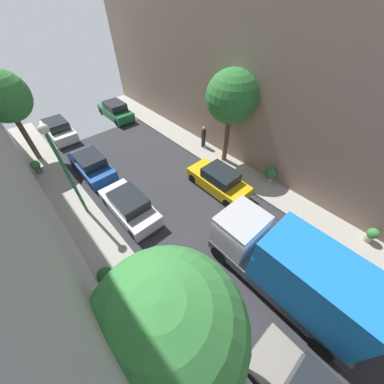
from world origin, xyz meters
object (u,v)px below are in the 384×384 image
object	(u,v)px
street_tree_1	(232,98)
potted_plant_1	(36,166)
parked_car_right_3	(116,111)
street_tree_2	(2,97)
potted_plant_0	(270,174)
parked_car_right_2	(219,180)
potted_plant_4	(106,276)
parked_car_left_2	(130,206)
lamp_post	(61,161)
parked_car_left_4	(58,130)
delivery_truck	(291,269)
pedestrian	(204,136)
potted_plant_2	(372,235)
street_tree_0	(167,330)
parked_car_left_3	(92,165)

from	to	relation	value
street_tree_1	potted_plant_1	bearing A→B (deg)	144.46
parked_car_right_3	street_tree_2	size ratio (longest dim) A/B	0.67
parked_car_right_3	potted_plant_0	xyz separation A→B (m)	(2.94, -15.57, 0.05)
parked_car_right_2	potted_plant_4	distance (m)	8.37
parked_car_left_2	parked_car_right_2	bearing A→B (deg)	-19.99
parked_car_left_2	street_tree_1	distance (m)	8.94
lamp_post	street_tree_2	bearing A→B (deg)	93.81
potted_plant_0	lamp_post	bearing A→B (deg)	150.67
parked_car_left_4	street_tree_1	distance (m)	14.88
parked_car_left_2	delivery_truck	world-z (taller)	delivery_truck
street_tree_1	potted_plant_0	xyz separation A→B (m)	(0.38, -3.70, -4.02)
lamp_post	pedestrian	bearing A→B (deg)	1.67
delivery_truck	potted_plant_2	xyz separation A→B (m)	(5.54, -1.79, -1.14)
delivery_truck	street_tree_0	world-z (taller)	street_tree_0
parked_car_left_2	street_tree_2	world-z (taller)	street_tree_2
parked_car_left_3	pedestrian	xyz separation A→B (m)	(8.06, -2.92, 0.35)
parked_car_right_3	lamp_post	distance (m)	12.62
potted_plant_2	potted_plant_4	distance (m)	13.27
lamp_post	delivery_truck	bearing A→B (deg)	-65.61
parked_car_left_3	parked_car_left_2	bearing A→B (deg)	-90.00
parked_car_left_2	potted_plant_0	xyz separation A→B (m)	(8.34, -3.88, 0.05)
parked_car_right_3	street_tree_2	xyz separation A→B (m)	(-7.81, -2.22, 4.05)
street_tree_1	potted_plant_2	xyz separation A→B (m)	(0.28, -9.88, -4.14)
parked_car_right_2	potted_plant_4	size ratio (longest dim) A/B	4.14
delivery_truck	lamp_post	world-z (taller)	lamp_post
parked_car_left_3	pedestrian	size ratio (longest dim) A/B	2.44
parked_car_left_3	delivery_truck	size ratio (longest dim) A/B	0.64
parked_car_left_3	parked_car_right_3	world-z (taller)	same
street_tree_2	parked_car_left_2	bearing A→B (deg)	-75.75
parked_car_left_2	delivery_truck	distance (m)	8.76
parked_car_right_3	street_tree_2	world-z (taller)	street_tree_2
parked_car_left_3	street_tree_0	size ratio (longest dim) A/B	0.64
delivery_truck	potted_plant_0	world-z (taller)	delivery_truck
street_tree_0	lamp_post	bearing A→B (deg)	86.45
potted_plant_1	lamp_post	xyz separation A→B (m)	(1.00, -5.70, 3.11)
parked_car_right_2	street_tree_1	size ratio (longest dim) A/B	0.67
potted_plant_4	lamp_post	world-z (taller)	lamp_post
parked_car_right_2	potted_plant_0	size ratio (longest dim) A/B	3.85
street_tree_0	potted_plant_0	bearing A→B (deg)	17.61
parked_car_left_4	parked_car_left_3	bearing A→B (deg)	-90.00
street_tree_2	delivery_truck	bearing A→B (deg)	-73.94
parked_car_right_2	potted_plant_1	distance (m)	12.65
parked_car_left_3	street_tree_0	xyz separation A→B (m)	(-2.47, -12.39, 4.25)
street_tree_0	street_tree_1	bearing A→B (deg)	34.35
parked_car_left_4	street_tree_2	world-z (taller)	street_tree_2
delivery_truck	street_tree_0	xyz separation A→B (m)	(-5.17, 0.96, 3.18)
potted_plant_4	pedestrian	bearing A→B (deg)	24.68
street_tree_0	street_tree_2	bearing A→B (deg)	89.78
parked_car_right_2	parked_car_right_3	size ratio (longest dim) A/B	1.00
parked_car_left_4	delivery_truck	distance (m)	20.18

